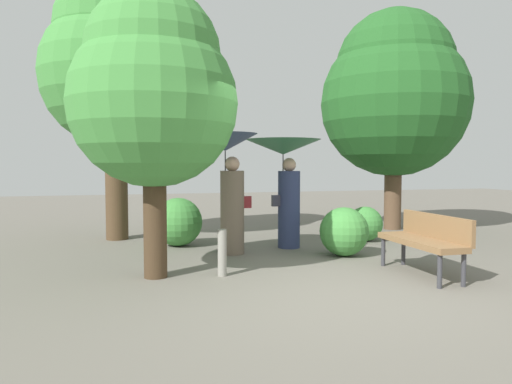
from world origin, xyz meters
name	(u,v)px	position (x,y,z in m)	size (l,w,h in m)	color
ground_plane	(335,294)	(0.00, 0.00, 0.00)	(40.00, 40.00, 0.00)	#6B665B
person_left	(228,170)	(-0.63, 2.80, 1.41)	(1.08, 1.08, 2.03)	#6B5B4C
person_right	(285,166)	(0.48, 3.09, 1.48)	(1.36, 1.36, 1.96)	navy
park_bench	(425,238)	(1.61, 0.55, 0.51)	(0.53, 1.51, 0.83)	#38383D
tree_near_left	(114,62)	(-2.44, 4.98, 3.55)	(2.88, 2.88, 5.31)	#4C3823
tree_near_right	(394,92)	(3.76, 4.77, 3.19)	(3.39, 3.39, 5.07)	brown
tree_mid_left	(153,89)	(-1.94, 1.45, 2.51)	(2.22, 2.22, 3.82)	#42301E
bush_path_left	(178,222)	(-1.35, 3.84, 0.45)	(0.90, 0.90, 0.90)	#428C3D
bush_path_right	(365,224)	(2.26, 3.37, 0.34)	(0.69, 0.69, 0.69)	#428C3D
bush_behind_bench	(344,232)	(1.16, 2.10, 0.40)	(0.81, 0.81, 0.81)	#428C3D
path_marker_post	(222,253)	(-1.07, 1.27, 0.32)	(0.12, 0.12, 0.64)	gray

